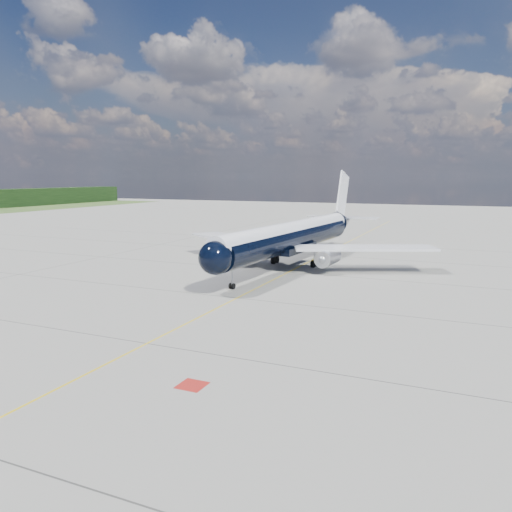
% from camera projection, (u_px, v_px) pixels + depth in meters
% --- Properties ---
extents(ground, '(320.00, 320.00, 0.00)m').
position_uv_depth(ground, '(301.00, 266.00, 67.79)').
color(ground, gray).
rests_on(ground, ground).
extents(taxiway_centerline, '(0.16, 160.00, 0.01)m').
position_uv_depth(taxiway_centerline, '(289.00, 272.00, 63.27)').
color(taxiway_centerline, '#DEB80B').
rests_on(taxiway_centerline, ground).
extents(red_marking, '(1.60, 1.60, 0.01)m').
position_uv_depth(red_marking, '(192.00, 385.00, 28.94)').
color(red_marking, maroon).
rests_on(red_marking, ground).
extents(main_airliner, '(36.97, 45.13, 13.03)m').
position_uv_depth(main_airliner, '(294.00, 236.00, 67.38)').
color(main_airliner, black).
rests_on(main_airliner, ground).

